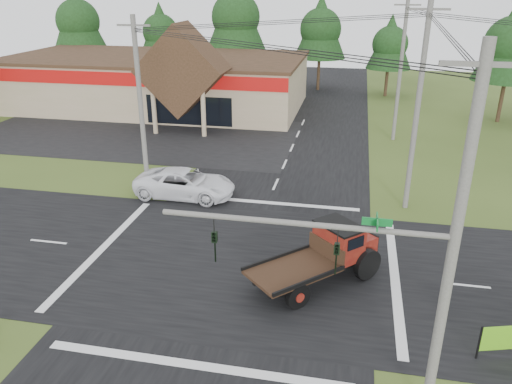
# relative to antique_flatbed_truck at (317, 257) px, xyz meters

# --- Properties ---
(ground) EXTENTS (120.00, 120.00, 0.00)m
(ground) POSITION_rel_antique_flatbed_truck_xyz_m (-3.57, 1.05, -1.28)
(ground) COLOR #384B1B
(ground) RESTS_ON ground
(road_ns) EXTENTS (12.00, 120.00, 0.02)m
(road_ns) POSITION_rel_antique_flatbed_truck_xyz_m (-3.57, 1.05, -1.27)
(road_ns) COLOR black
(road_ns) RESTS_ON ground
(road_ew) EXTENTS (120.00, 12.00, 0.02)m
(road_ew) POSITION_rel_antique_flatbed_truck_xyz_m (-3.57, 1.05, -1.27)
(road_ew) COLOR black
(road_ew) RESTS_ON ground
(parking_apron) EXTENTS (28.00, 14.00, 0.02)m
(parking_apron) POSITION_rel_antique_flatbed_truck_xyz_m (-17.57, 20.05, -1.26)
(parking_apron) COLOR black
(parking_apron) RESTS_ON ground
(cvs_building) EXTENTS (30.40, 18.20, 9.19)m
(cvs_building) POSITION_rel_antique_flatbed_truck_xyz_m (-19.28, 30.62, 1.50)
(cvs_building) COLOR tan
(cvs_building) RESTS_ON ground
(traffic_signal_mast) EXTENTS (8.12, 0.24, 7.00)m
(traffic_signal_mast) POSITION_rel_antique_flatbed_truck_xyz_m (2.24, -6.45, 3.15)
(traffic_signal_mast) COLOR #595651
(traffic_signal_mast) RESTS_ON ground
(utility_pole_nr) EXTENTS (2.00, 0.30, 11.00)m
(utility_pole_nr) POSITION_rel_antique_flatbed_truck_xyz_m (3.93, -6.45, 4.36)
(utility_pole_nr) COLOR #595651
(utility_pole_nr) RESTS_ON ground
(utility_pole_nw) EXTENTS (2.00, 0.30, 10.50)m
(utility_pole_nw) POSITION_rel_antique_flatbed_truck_xyz_m (-11.57, 9.05, 4.11)
(utility_pole_nw) COLOR #595651
(utility_pole_nw) RESTS_ON ground
(utility_pole_ne) EXTENTS (2.00, 0.30, 11.50)m
(utility_pole_ne) POSITION_rel_antique_flatbed_truck_xyz_m (4.43, 9.05, 4.61)
(utility_pole_ne) COLOR #595651
(utility_pole_ne) RESTS_ON ground
(utility_pole_n) EXTENTS (2.00, 0.30, 11.20)m
(utility_pole_n) POSITION_rel_antique_flatbed_truck_xyz_m (4.43, 23.05, 4.46)
(utility_pole_n) COLOR #595651
(utility_pole_n) RESTS_ON ground
(tree_row_a) EXTENTS (6.72, 6.72, 12.12)m
(tree_row_a) POSITION_rel_antique_flatbed_truck_xyz_m (-33.57, 41.05, 6.77)
(tree_row_a) COLOR #332316
(tree_row_a) RESTS_ON ground
(tree_row_b) EXTENTS (5.60, 5.60, 10.10)m
(tree_row_b) POSITION_rel_antique_flatbed_truck_xyz_m (-23.57, 43.05, 5.43)
(tree_row_b) COLOR #332316
(tree_row_b) RESTS_ON ground
(tree_row_c) EXTENTS (7.28, 7.28, 13.13)m
(tree_row_c) POSITION_rel_antique_flatbed_truck_xyz_m (-13.57, 42.05, 7.44)
(tree_row_c) COLOR #332316
(tree_row_c) RESTS_ON ground
(tree_row_d) EXTENTS (6.16, 6.16, 11.11)m
(tree_row_d) POSITION_rel_antique_flatbed_truck_xyz_m (-3.57, 43.05, 6.10)
(tree_row_d) COLOR #332316
(tree_row_d) RESTS_ON ground
(tree_row_e) EXTENTS (5.04, 5.04, 9.09)m
(tree_row_e) POSITION_rel_antique_flatbed_truck_xyz_m (4.43, 41.05, 4.75)
(tree_row_e) COLOR #332316
(tree_row_e) RESTS_ON ground
(antique_flatbed_truck) EXTENTS (5.96, 5.98, 2.56)m
(antique_flatbed_truck) POSITION_rel_antique_flatbed_truck_xyz_m (0.00, 0.00, 0.00)
(antique_flatbed_truck) COLOR #5C0F0D
(antique_flatbed_truck) RESTS_ON ground
(white_pickup) EXTENTS (6.12, 2.92, 1.69)m
(white_pickup) POSITION_rel_antique_flatbed_truck_xyz_m (-8.69, 8.08, -0.43)
(white_pickup) COLOR white
(white_pickup) RESTS_ON ground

